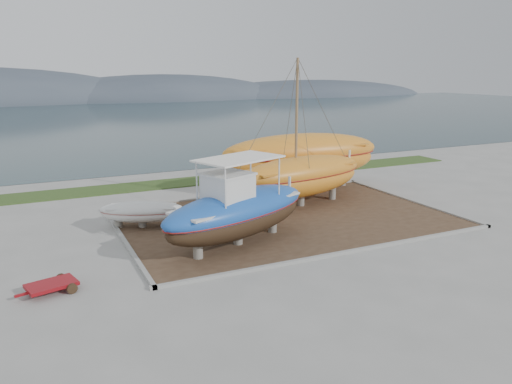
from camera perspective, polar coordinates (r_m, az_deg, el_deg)
name	(u,v)px	position (r m, az deg, el deg)	size (l,w,h in m)	color
ground	(324,240)	(25.28, 7.74, -5.43)	(140.00, 140.00, 0.00)	gray
dirt_patch	(285,218)	(28.53, 3.38, -3.02)	(18.00, 12.00, 0.06)	#422D1E
curb_frame	(285,218)	(28.52, 3.38, -2.93)	(18.60, 12.60, 0.15)	gray
grass_strip	(214,179)	(38.69, -4.80, 1.47)	(44.00, 3.00, 0.08)	#284219
sea	(103,119)	(91.26, -17.08, 8.01)	(260.00, 100.00, 0.04)	#1A3035
mountain_ridge	(71,101)	(145.76, -20.40, 9.72)	(200.00, 36.00, 20.00)	#333D49
blue_caique	(238,202)	(23.70, -2.11, -1.13)	(8.79, 2.75, 4.23)	#1C52B0
white_dinghy	(142,215)	(27.40, -12.88, -2.54)	(4.47, 1.67, 1.34)	silver
orange_sailboat	(302,134)	(30.29, 5.31, 6.60)	(9.40, 2.77, 8.89)	orange
orange_bare_hull	(302,163)	(34.95, 5.23, 3.37)	(11.71, 3.51, 3.84)	orange
red_trailer	(52,288)	(20.89, -22.31, -10.07)	(2.68, 1.34, 0.38)	maroon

